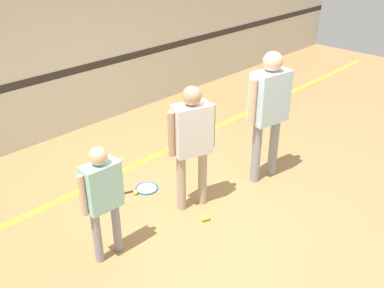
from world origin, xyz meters
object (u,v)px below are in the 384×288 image
object	(u,v)px
racket_spare_on_floor	(146,188)
tennis_ball_by_spare_racket	(136,192)
person_instructor	(192,136)
person_student_right	(269,104)
tennis_ball_near_instructor	(203,219)
tennis_ball_stray_left	(207,218)
person_student_left	(102,192)

from	to	relation	value
racket_spare_on_floor	tennis_ball_by_spare_racket	distance (m)	0.17
person_instructor	person_student_right	xyz separation A→B (m)	(1.17, -0.24, 0.12)
person_student_right	tennis_ball_near_instructor	world-z (taller)	person_student_right
person_instructor	tennis_ball_stray_left	world-z (taller)	person_instructor
racket_spare_on_floor	tennis_ball_near_instructor	distance (m)	1.02
person_instructor	person_student_left	xyz separation A→B (m)	(-1.26, 0.01, -0.17)
person_student_right	tennis_ball_near_instructor	xyz separation A→B (m)	(-1.30, -0.08, -1.06)
person_instructor	person_student_left	size ratio (longest dim) A/B	1.21
person_student_left	tennis_ball_by_spare_racket	world-z (taller)	person_student_left
person_student_right	racket_spare_on_floor	size ratio (longest dim) A/B	3.39
person_student_right	tennis_ball_stray_left	world-z (taller)	person_student_right
tennis_ball_stray_left	person_instructor	bearing A→B (deg)	75.23
person_student_right	tennis_ball_by_spare_racket	size ratio (longest dim) A/B	26.88
person_instructor	tennis_ball_near_instructor	xyz separation A→B (m)	(-0.13, -0.32, -0.94)
person_instructor	tennis_ball_stray_left	size ratio (longest dim) A/B	23.87
person_instructor	person_student_right	bearing A→B (deg)	7.88
tennis_ball_stray_left	tennis_ball_by_spare_racket	bearing A→B (deg)	103.89
racket_spare_on_floor	tennis_ball_stray_left	bearing A→B (deg)	118.08
person_student_left	tennis_ball_stray_left	world-z (taller)	person_student_left
person_student_right	racket_spare_on_floor	distance (m)	1.96
tennis_ball_near_instructor	tennis_ball_stray_left	bearing A→B (deg)	-24.26
tennis_ball_near_instructor	racket_spare_on_floor	bearing A→B (deg)	92.13
racket_spare_on_floor	person_student_right	bearing A→B (deg)	168.74
person_student_left	tennis_ball_near_instructor	distance (m)	1.40
racket_spare_on_floor	tennis_ball_by_spare_racket	size ratio (longest dim) A/B	7.92
person_instructor	person_student_left	distance (m)	1.27
person_instructor	person_student_left	world-z (taller)	person_instructor
racket_spare_on_floor	tennis_ball_stray_left	xyz separation A→B (m)	(0.08, -1.03, 0.02)
person_student_left	person_student_right	distance (m)	2.46
tennis_ball_by_spare_racket	person_instructor	bearing A→B (deg)	-63.46
tennis_ball_stray_left	person_student_left	bearing A→B (deg)	163.50
person_student_left	tennis_ball_near_instructor	size ratio (longest dim) A/B	19.70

